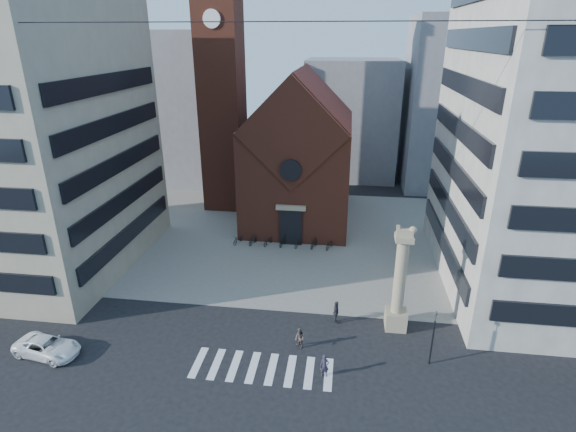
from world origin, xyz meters
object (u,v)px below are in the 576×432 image
object	(u,v)px
lion_column	(399,289)
pedestrian_1	(300,338)
scooter_0	(238,239)
traffic_light	(433,336)
white_car	(47,347)
pedestrian_2	(336,312)
pedestrian_0	(324,366)

from	to	relation	value
lion_column	pedestrian_1	size ratio (longest dim) A/B	5.39
pedestrian_1	scooter_0	xyz separation A→B (m)	(-8.59, 16.77, -0.27)
traffic_light	pedestrian_1	distance (m)	9.28
white_car	scooter_0	xyz separation A→B (m)	(9.17, 19.91, -0.12)
white_car	pedestrian_1	bearing A→B (deg)	-71.29
traffic_light	pedestrian_2	bearing A→B (deg)	148.91
pedestrian_0	pedestrian_2	size ratio (longest dim) A/B	0.85
pedestrian_1	scooter_0	distance (m)	18.84
lion_column	pedestrian_2	distance (m)	5.27
pedestrian_1	scooter_0	size ratio (longest dim) A/B	0.87
pedestrian_0	scooter_0	bearing A→B (deg)	112.03
white_car	scooter_0	size ratio (longest dim) A/B	2.56
traffic_light	white_car	xyz separation A→B (m)	(-26.90, -2.61, -1.63)
white_car	pedestrian_0	distance (m)	19.72
traffic_light	pedestrian_1	bearing A→B (deg)	176.66
pedestrian_1	scooter_0	world-z (taller)	pedestrian_1
white_car	scooter_0	distance (m)	21.92
scooter_0	white_car	bearing A→B (deg)	-94.58
white_car	scooter_0	world-z (taller)	white_car
scooter_0	traffic_light	bearing A→B (deg)	-24.15
pedestrian_2	pedestrian_1	bearing A→B (deg)	145.57
white_car	lion_column	bearing A→B (deg)	-66.47
lion_column	pedestrian_0	world-z (taller)	lion_column
lion_column	pedestrian_1	world-z (taller)	lion_column
pedestrian_2	traffic_light	bearing A→B (deg)	-119.59
pedestrian_0	pedestrian_1	xyz separation A→B (m)	(-1.96, 2.69, -0.01)
lion_column	scooter_0	distance (m)	20.81
white_car	pedestrian_2	size ratio (longest dim) A/B	2.47
lion_column	white_car	world-z (taller)	lion_column
pedestrian_0	pedestrian_1	size ratio (longest dim) A/B	1.02
lion_column	pedestrian_2	bearing A→B (deg)	180.00
pedestrian_1	pedestrian_2	bearing A→B (deg)	103.09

